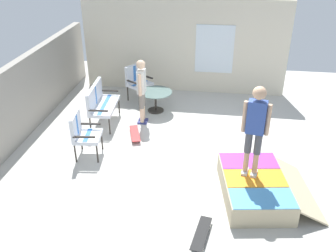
{
  "coord_description": "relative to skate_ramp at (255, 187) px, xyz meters",
  "views": [
    {
      "loc": [
        -6.85,
        -0.55,
        4.5
      ],
      "look_at": [
        0.07,
        0.44,
        0.7
      ],
      "focal_mm": 39.54,
      "sensor_mm": 36.0,
      "label": 1
    }
  ],
  "objects": [
    {
      "name": "skateboard_spare",
      "position": [
        -1.21,
        0.93,
        -0.12
      ],
      "size": [
        0.82,
        0.33,
        0.1
      ],
      "color": "black",
      "rests_on": "ground_plane"
    },
    {
      "name": "person_watching",
      "position": [
        2.63,
        2.69,
        0.77
      ],
      "size": [
        0.48,
        0.24,
        1.67
      ],
      "color": "navy",
      "rests_on": "ground_plane"
    },
    {
      "name": "person_skater",
      "position": [
        0.12,
        0.13,
        1.24
      ],
      "size": [
        0.29,
        0.47,
        1.75
      ],
      "color": "silver",
      "rests_on": "skate_ramp"
    },
    {
      "name": "skate_ramp",
      "position": [
        0.0,
        0.0,
        0.0
      ],
      "size": [
        1.95,
        1.93,
        0.42
      ],
      "color": "tan",
      "rests_on": "ground_plane"
    },
    {
      "name": "patio_chair_near_house",
      "position": [
        4.05,
        3.13,
        0.41
      ],
      "size": [
        0.82,
        0.8,
        1.02
      ],
      "color": "#2D2823",
      "rests_on": "ground_plane"
    },
    {
      "name": "patio_chair_by_wall",
      "position": [
        0.89,
        3.65,
        0.41
      ],
      "size": [
        0.68,
        0.62,
        1.02
      ],
      "color": "#2D2823",
      "rests_on": "ground_plane"
    },
    {
      "name": "ground_plane",
      "position": [
        1.15,
        1.39,
        -0.26
      ],
      "size": [
        12.0,
        12.0,
        0.1
      ],
      "primitive_type": "cube",
      "color": "beige"
    },
    {
      "name": "skateboard_by_bench",
      "position": [
        1.86,
        2.73,
        -0.12
      ],
      "size": [
        0.82,
        0.44,
        0.1
      ],
      "color": "#B23838",
      "rests_on": "ground_plane"
    },
    {
      "name": "back_wall_cinderblock",
      "position": [
        1.15,
        5.39,
        0.69
      ],
      "size": [
        9.0,
        0.2,
        1.8
      ],
      "color": "gray",
      "rests_on": "ground_plane"
    },
    {
      "name": "house_facade",
      "position": [
        4.95,
        1.87,
        1.17
      ],
      "size": [
        0.23,
        6.0,
        2.75
      ],
      "color": "beige",
      "rests_on": "ground_plane"
    },
    {
      "name": "patio_bench",
      "position": [
        2.45,
        3.74,
        0.41
      ],
      "size": [
        1.28,
        0.63,
        1.02
      ],
      "color": "#2D2823",
      "rests_on": "ground_plane"
    },
    {
      "name": "patio_table",
      "position": [
        3.33,
        2.47,
        0.2
      ],
      "size": [
        0.9,
        0.9,
        0.57
      ],
      "color": "#2D2823",
      "rests_on": "ground_plane"
    }
  ]
}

